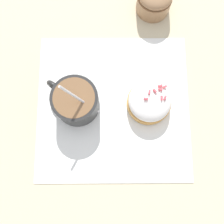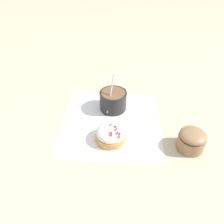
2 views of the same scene
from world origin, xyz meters
The scene contains 5 objects.
ground_plane centered at (0.00, 0.00, 0.00)m, with size 3.00×3.00×0.00m, color #C6B793.
paper_napkin centered at (0.00, 0.00, 0.00)m, with size 0.29×0.29×0.00m.
coffee_cup centered at (-0.07, 0.01, 0.03)m, with size 0.09×0.08×0.11m.
frosted_pastry centered at (0.06, 0.00, 0.02)m, with size 0.08×0.08×0.04m.
sugar_bowl centered at (0.09, 0.19, 0.03)m, with size 0.07×0.07×0.05m.
Camera 1 is at (-0.01, -0.11, 0.47)m, focal length 42.00 mm.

